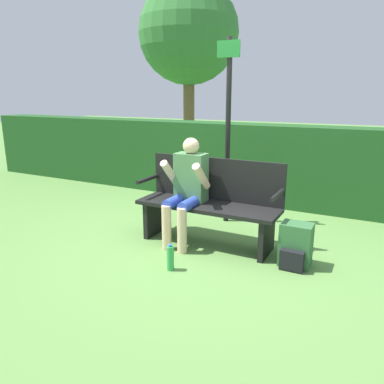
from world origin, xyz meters
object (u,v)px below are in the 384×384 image
Objects in this scene: person_seated at (187,186)px; backpack at (295,246)px; park_bench at (210,202)px; signpost at (228,125)px; tree at (189,34)px; water_bottle at (170,258)px.

person_seated reaches higher than backpack.
signpost is (-0.12, 0.82, 0.85)m from park_bench.
park_bench is 7.61m from tree.
tree is (-4.59, 6.30, 3.17)m from backpack.
water_bottle is (-1.11, -0.69, -0.09)m from backpack.
park_bench is 0.35× the size of tree.
person_seated is (-0.24, -0.13, 0.20)m from park_bench.
park_bench is 1.18m from signpost.
backpack is 1.65× the size of water_bottle.
signpost is 0.51× the size of tree.
tree is at bearing 126.05° from backpack.
tree is (-3.47, 6.99, 3.25)m from water_bottle.
signpost is at bearing 98.32° from park_bench.
water_bottle is at bearing -74.58° from person_seated.
backpack is at bearing -40.01° from signpost.
signpost is (-0.09, 1.70, 1.22)m from water_bottle.
backpack is 8.41m from tree.
backpack is 0.19× the size of signpost.
water_bottle is at bearing -148.04° from backpack.
person_seated is at bearing 177.39° from backpack.
tree is (-3.39, 5.30, 2.03)m from signpost.
backpack reaches higher than water_bottle.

